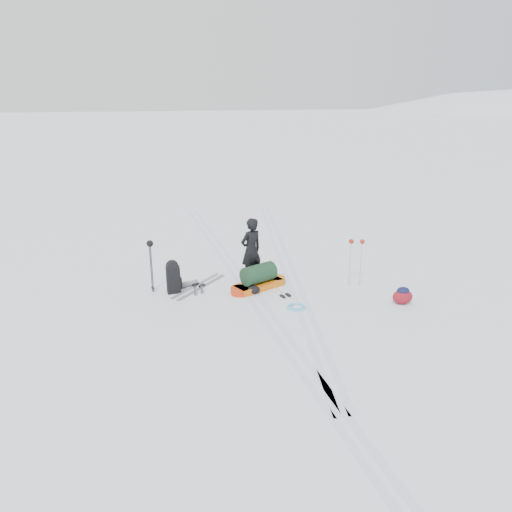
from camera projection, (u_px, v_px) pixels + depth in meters
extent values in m
plane|color=white|center=(252.00, 295.00, 12.06)|extent=(200.00, 200.00, 0.00)
ellipsoid|color=white|center=(506.00, 392.00, 137.41)|extent=(256.00, 192.00, 160.00)
cube|color=silver|center=(247.00, 295.00, 12.04)|extent=(1.40, 17.97, 0.01)
cube|color=silver|center=(257.00, 295.00, 12.09)|extent=(1.40, 17.97, 0.01)
cube|color=silver|center=(282.00, 264.00, 14.17)|extent=(2.09, 13.88, 0.01)
cube|color=silver|center=(290.00, 263.00, 14.22)|extent=(2.09, 13.88, 0.01)
imported|color=black|center=(251.00, 251.00, 12.63)|extent=(0.73, 0.64, 1.70)
cube|color=#D7630C|center=(259.00, 285.00, 12.45)|extent=(1.37, 1.05, 0.16)
cylinder|color=orange|center=(276.00, 280.00, 12.80)|extent=(0.63, 0.63, 0.16)
cylinder|color=red|center=(240.00, 291.00, 12.11)|extent=(0.63, 0.63, 0.16)
cylinder|color=black|center=(259.00, 274.00, 12.35)|extent=(0.97, 0.80, 0.47)
cube|color=black|center=(173.00, 280.00, 12.12)|extent=(0.34, 0.26, 0.64)
cylinder|color=black|center=(173.00, 267.00, 12.01)|extent=(0.33, 0.25, 0.31)
cube|color=black|center=(180.00, 283.00, 12.21)|extent=(0.09, 0.17, 0.27)
cylinder|color=slate|center=(188.00, 284.00, 12.57)|extent=(0.52, 0.31, 0.14)
cylinder|color=black|center=(151.00, 268.00, 12.11)|extent=(0.03, 0.03, 1.22)
cylinder|color=black|center=(152.00, 269.00, 12.04)|extent=(0.03, 0.03, 1.22)
torus|color=black|center=(152.00, 287.00, 12.27)|extent=(0.11, 0.11, 0.01)
torus|color=black|center=(153.00, 289.00, 12.21)|extent=(0.11, 0.11, 0.01)
sphere|color=black|center=(150.00, 244.00, 11.87)|extent=(0.16, 0.16, 0.16)
cylinder|color=#B5B7BC|center=(350.00, 264.00, 12.48)|extent=(0.02, 0.02, 1.15)
cylinder|color=silver|center=(361.00, 264.00, 12.46)|extent=(0.02, 0.02, 1.15)
torus|color=silver|center=(349.00, 282.00, 12.63)|extent=(0.09, 0.09, 0.01)
torus|color=#ACB0B4|center=(359.00, 282.00, 12.62)|extent=(0.09, 0.09, 0.01)
sphere|color=maroon|center=(351.00, 241.00, 12.29)|extent=(0.12, 0.12, 0.12)
sphere|color=maroon|center=(362.00, 242.00, 12.27)|extent=(0.12, 0.12, 0.12)
cube|color=gray|center=(202.00, 287.00, 12.53)|extent=(1.37, 1.51, 0.02)
cube|color=#999BA1|center=(196.00, 286.00, 12.62)|extent=(1.37, 1.51, 0.02)
cube|color=black|center=(202.00, 286.00, 12.52)|extent=(0.19, 0.20, 0.05)
cube|color=black|center=(196.00, 284.00, 12.61)|extent=(0.19, 0.20, 0.05)
cube|color=silver|center=(283.00, 298.00, 11.91)|extent=(0.62, 1.59, 0.01)
cube|color=silver|center=(288.00, 296.00, 11.99)|extent=(0.62, 1.59, 0.01)
cube|color=black|center=(283.00, 296.00, 11.90)|extent=(0.12, 0.18, 0.05)
cube|color=black|center=(288.00, 295.00, 11.98)|extent=(0.12, 0.18, 0.05)
torus|color=#63C7F2|center=(296.00, 307.00, 11.34)|extent=(0.58, 0.58, 0.04)
torus|color=#60B1EA|center=(297.00, 306.00, 11.37)|extent=(0.45, 0.45, 0.04)
ellipsoid|color=maroon|center=(403.00, 297.00, 11.54)|extent=(0.59, 0.55, 0.34)
ellipsoid|color=black|center=(403.00, 291.00, 11.50)|extent=(0.38, 0.36, 0.17)
cylinder|color=#5A5C62|center=(195.00, 291.00, 12.03)|extent=(0.08, 0.08, 0.22)
cylinder|color=slate|center=(202.00, 289.00, 12.14)|extent=(0.08, 0.08, 0.20)
cylinder|color=black|center=(195.00, 286.00, 11.99)|extent=(0.07, 0.07, 0.03)
cylinder|color=black|center=(202.00, 285.00, 12.10)|extent=(0.07, 0.07, 0.03)
ellipsoid|color=black|center=(253.00, 290.00, 12.11)|extent=(0.38, 0.32, 0.20)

